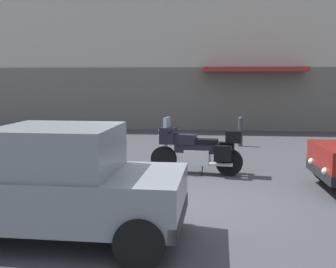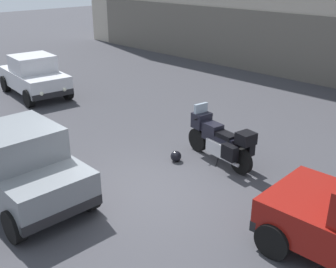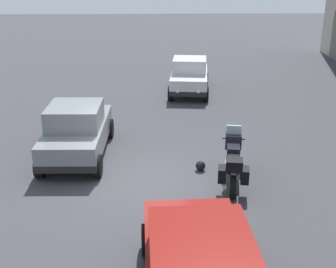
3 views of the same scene
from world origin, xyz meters
name	(u,v)px [view 3 (image 3 of 3)]	position (x,y,z in m)	size (l,w,h in m)	color
ground_plane	(139,179)	(0.00, 0.00, 0.00)	(80.00, 80.00, 0.00)	#38383D
motorcycle	(233,162)	(0.32, 2.49, 0.62)	(2.25, 0.92, 1.36)	black
helmet	(200,166)	(-0.48, 1.72, 0.14)	(0.28, 0.28, 0.28)	black
car_hatchback_near	(77,131)	(-1.63, -1.88, 0.81)	(3.91, 1.87, 1.64)	slate
car_compact_side	(189,76)	(-8.36, 2.01, 0.77)	(3.59, 2.03, 1.56)	silver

